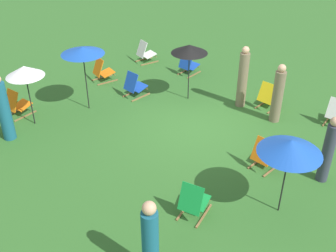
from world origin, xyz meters
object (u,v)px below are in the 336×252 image
object	(u,v)px
deckchair_3	(135,86)
person_3	(243,78)
deckchair_9	(145,53)
deckchair_10	(269,97)
umbrella_0	(24,71)
person_2	(150,242)
deckchair_7	(17,104)
deckchair_0	(103,71)
deckchair_6	(265,155)
person_0	(328,151)
deckchair_8	(194,201)
umbrella_3	(290,147)
umbrella_1	(82,51)
umbrella_4	(189,49)
deckchair_4	(188,64)
person_1	(4,110)
person_4	(278,95)

from	to	relation	value
deckchair_3	person_3	bearing A→B (deg)	-145.77
deckchair_9	deckchair_10	distance (m)	5.24
umbrella_0	person_2	bearing A→B (deg)	167.27
deckchair_7	umbrella_0	xyz separation A→B (m)	(-0.75, -0.06, 1.24)
deckchair_0	deckchair_6	bearing A→B (deg)	-170.44
person_0	deckchair_0	bearing A→B (deg)	74.87
person_3	deckchair_8	bearing A→B (deg)	30.85
deckchair_7	umbrella_3	xyz separation A→B (m)	(-7.63, -1.67, 1.26)
deckchair_6	deckchair_7	world-z (taller)	same
umbrella_1	person_3	xyz separation A→B (m)	(-3.24, -3.29, -0.93)
deckchair_10	umbrella_3	bearing A→B (deg)	125.89
umbrella_4	person_3	distance (m)	1.80
deckchair_0	deckchair_4	world-z (taller)	same
umbrella_1	person_2	xyz separation A→B (m)	(-5.66, 2.98, -1.02)
umbrella_0	deckchair_9	bearing A→B (deg)	-80.35
person_1	person_3	world-z (taller)	person_3
umbrella_0	person_1	bearing A→B (deg)	102.19
deckchair_10	umbrella_1	xyz separation A→B (m)	(3.93, 3.72, 1.47)
deckchair_3	person_1	distance (m)	4.04
umbrella_0	person_4	distance (m)	6.90
person_0	person_3	world-z (taller)	person_3
deckchair_3	umbrella_1	size ratio (longest dim) A/B	0.43
deckchair_4	deckchair_10	distance (m)	3.37
deckchair_6	person_1	bearing A→B (deg)	34.06
umbrella_3	umbrella_4	distance (m)	5.32
umbrella_3	person_4	distance (m)	3.86
deckchair_10	deckchair_0	bearing A→B (deg)	24.95
umbrella_3	umbrella_4	size ratio (longest dim) A/B	0.99
umbrella_4	person_1	world-z (taller)	person_1
deckchair_0	person_4	xyz separation A→B (m)	(-5.65, -1.68, 0.46)
deckchair_6	umbrella_0	xyz separation A→B (m)	(5.86, 2.67, 1.24)
umbrella_0	person_1	distance (m)	1.14
deckchair_8	person_4	distance (m)	4.62
deckchair_9	person_2	bearing A→B (deg)	150.24
deckchair_10	deckchair_9	bearing A→B (deg)	2.26
umbrella_1	person_0	world-z (taller)	umbrella_1
deckchair_7	person_1	bearing A→B (deg)	133.47
deckchair_0	person_4	size ratio (longest dim) A/B	0.49
umbrella_1	person_4	world-z (taller)	umbrella_1
umbrella_4	person_4	distance (m)	2.89
deckchair_8	deckchair_9	xyz separation A→B (m)	(6.55, -5.00, 0.00)
deckchair_3	umbrella_1	world-z (taller)	umbrella_1
person_0	deckchair_7	bearing A→B (deg)	96.96
deckchair_6	deckchair_7	size ratio (longest dim) A/B	1.00
deckchair_6	umbrella_0	bearing A→B (deg)	26.71
deckchair_6	umbrella_3	xyz separation A→B (m)	(-1.03, 1.07, 1.26)
deckchair_10	person_1	size ratio (longest dim) A/B	0.45
umbrella_0	umbrella_3	distance (m)	7.07
person_2	person_4	bearing A→B (deg)	116.83
deckchair_10	umbrella_1	bearing A→B (deg)	45.08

